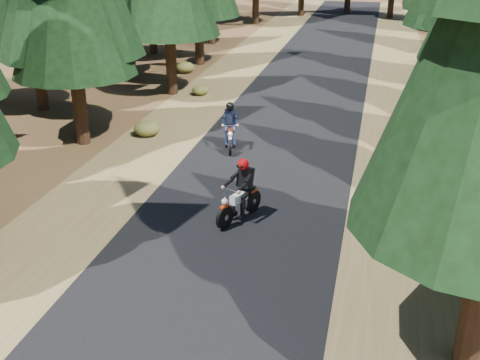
% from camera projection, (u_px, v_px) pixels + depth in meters
% --- Properties ---
extents(ground, '(120.00, 120.00, 0.00)m').
position_uv_depth(ground, '(227.00, 239.00, 16.01)').
color(ground, '#472E19').
rests_on(ground, ground).
extents(road, '(6.00, 100.00, 0.01)m').
position_uv_depth(road, '(263.00, 170.00, 20.48)').
color(road, black).
rests_on(road, ground).
extents(shoulder_l, '(3.20, 100.00, 0.01)m').
position_uv_depth(shoulder_l, '(137.00, 159.00, 21.45)').
color(shoulder_l, brown).
rests_on(shoulder_l, ground).
extents(shoulder_r, '(3.20, 100.00, 0.01)m').
position_uv_depth(shoulder_r, '(402.00, 183.00, 19.52)').
color(shoulder_r, brown).
rests_on(shoulder_r, ground).
extents(log_near, '(4.82, 2.78, 0.32)m').
position_uv_depth(log_near, '(454.00, 133.00, 23.67)').
color(log_near, '#4C4233').
rests_on(log_near, ground).
extents(understory_shrubs, '(15.62, 33.02, 0.62)m').
position_uv_depth(understory_shrubs, '(299.00, 134.00, 23.14)').
color(understory_shrubs, '#474C1E').
rests_on(understory_shrubs, ground).
extents(rider_lead, '(1.36, 2.09, 1.80)m').
position_uv_depth(rider_lead, '(239.00, 201.00, 16.82)').
color(rider_lead, silver).
rests_on(rider_lead, road).
extents(rider_follow, '(1.04, 2.03, 1.74)m').
position_uv_depth(rider_follow, '(230.00, 134.00, 22.23)').
color(rider_follow, maroon).
rests_on(rider_follow, road).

